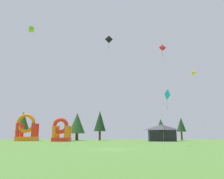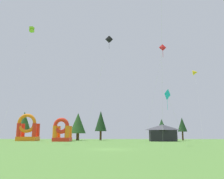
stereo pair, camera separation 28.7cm
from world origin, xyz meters
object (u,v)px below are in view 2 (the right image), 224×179
kite_black_diamond (109,40)px  festival_tent (163,133)px  kite_yellow_delta (195,72)px  inflatable_yellow_castle (28,131)px  kite_cyan_diamond (167,95)px  inflatable_red_slide (62,133)px  kite_red_diamond (163,49)px  kite_lime_box (32,30)px

kite_black_diamond → festival_tent: 26.98m
kite_yellow_delta → inflatable_yellow_castle: bearing=177.4°
kite_cyan_diamond → inflatable_red_slide: (-21.78, 21.43, -5.72)m
kite_red_diamond → festival_tent: (3.11, 21.36, -14.20)m
kite_lime_box → kite_black_diamond: 15.10m
inflatable_red_slide → inflatable_yellow_castle: bearing=157.5°
kite_black_diamond → festival_tent: bearing=49.6°
kite_black_diamond → inflatable_red_slide: size_ratio=3.74×
kite_yellow_delta → festival_tent: bearing=-176.4°
kite_black_diamond → kite_cyan_diamond: bearing=-40.4°
kite_black_diamond → kite_yellow_delta: bearing=35.3°
festival_tent → inflatable_yellow_castle: bearing=175.8°
kite_yellow_delta → inflatable_yellow_castle: kite_yellow_delta is taller
inflatable_red_slide → inflatable_yellow_castle: size_ratio=0.80×
inflatable_red_slide → inflatable_yellow_castle: inflatable_yellow_castle is taller
kite_cyan_diamond → festival_tent: 24.03m
kite_red_diamond → kite_black_diamond: bearing=146.2°
kite_red_diamond → inflatable_yellow_castle: size_ratio=2.39×
kite_cyan_diamond → festival_tent: (3.12, 23.12, -5.78)m
kite_yellow_delta → kite_cyan_diamond: bearing=-117.4°
inflatable_yellow_castle → inflatable_red_slide: bearing=-22.5°
kite_red_diamond → inflatable_yellow_castle: (-32.09, 23.94, -13.65)m
inflatable_yellow_castle → festival_tent: bearing=-4.2°
inflatable_yellow_castle → festival_tent: size_ratio=1.10×
kite_cyan_diamond → inflatable_yellow_castle: bearing=141.3°
kite_lime_box → inflatable_red_slide: (2.36, 17.22, -19.17)m
kite_lime_box → kite_red_diamond: size_ratio=1.29×
kite_lime_box → inflatable_yellow_castle: size_ratio=3.08×
kite_black_diamond → kite_yellow_delta: kite_black_diamond is taller
kite_black_diamond → kite_yellow_delta: size_ratio=1.16×
kite_yellow_delta → inflatable_red_slide: bearing=-176.2°
inflatable_yellow_castle → kite_lime_box: bearing=-69.7°
kite_red_diamond → inflatable_yellow_castle: 42.30m
kite_red_diamond → kite_lime_box: bearing=174.2°
kite_yellow_delta → inflatable_red_slide: size_ratio=3.23×
kite_yellow_delta → kite_black_diamond: bearing=-144.7°
kite_red_diamond → kite_black_diamond: 12.33m
kite_red_diamond → festival_tent: size_ratio=2.63×
kite_cyan_diamond → inflatable_red_slide: kite_cyan_diamond is taller
kite_cyan_diamond → kite_black_diamond: bearing=139.6°
inflatable_red_slide → kite_lime_box: bearing=-97.8°
kite_lime_box → kite_black_diamond: size_ratio=1.03×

